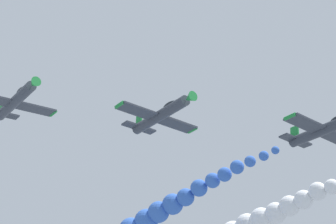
# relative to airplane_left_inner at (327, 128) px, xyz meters

# --- Properties ---
(smoke_trail_lead) EXTENTS (6.98, 25.70, 6.90)m
(smoke_trail_lead) POSITION_rel_airplane_left_inner_xyz_m (-8.17, -16.12, -4.19)
(smoke_trail_lead) COLOR white
(airplane_left_inner) EXTENTS (9.55, 10.35, 2.50)m
(airplane_left_inner) POSITION_rel_airplane_left_inner_xyz_m (0.00, 0.00, 0.00)
(airplane_left_inner) COLOR #333842
(smoke_trail_left_inner) EXTENTS (9.71, 26.72, 9.94)m
(smoke_trail_left_inner) POSITION_rel_airplane_left_inner_xyz_m (4.84, -25.67, -5.13)
(smoke_trail_left_inner) COLOR blue
(airplane_right_inner) EXTENTS (9.56, 10.35, 2.35)m
(airplane_right_inner) POSITION_rel_airplane_left_inner_xyz_m (12.93, -10.58, 2.00)
(airplane_right_inner) COLOR #333842
(airplane_left_outer) EXTENTS (9.57, 10.35, 2.33)m
(airplane_left_outer) POSITION_rel_airplane_left_inner_xyz_m (25.13, -20.10, 3.98)
(airplane_left_outer) COLOR #333842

